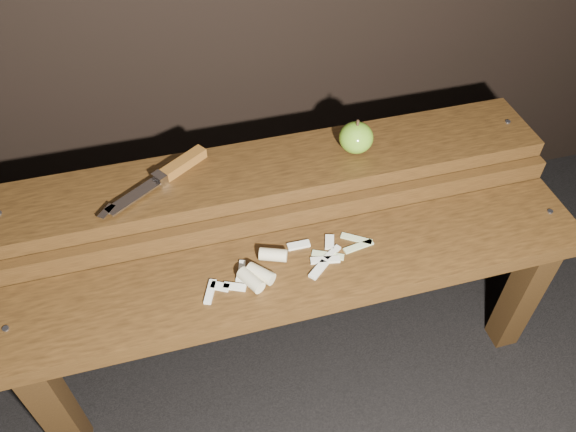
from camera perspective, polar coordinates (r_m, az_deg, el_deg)
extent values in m
plane|color=black|center=(1.50, 0.62, -13.54)|extent=(60.00, 60.00, 0.00)
cube|color=black|center=(1.31, -22.56, -17.50)|extent=(0.06, 0.06, 0.38)
cube|color=black|center=(1.47, 22.68, -7.31)|extent=(0.06, 0.06, 0.38)
cube|color=#3B230E|center=(1.14, 1.46, -5.63)|extent=(1.20, 0.20, 0.04)
cylinder|color=slate|center=(1.15, -26.76, -10.19)|extent=(0.01, 0.01, 0.00)
cylinder|color=slate|center=(1.34, 25.09, 0.42)|extent=(0.01, 0.01, 0.00)
cube|color=black|center=(1.44, -22.87, -6.18)|extent=(0.06, 0.06, 0.46)
cube|color=black|center=(1.59, 17.71, 1.83)|extent=(0.06, 0.06, 0.46)
cube|color=#3B230E|center=(1.18, -0.06, -0.16)|extent=(1.20, 0.02, 0.05)
cube|color=#3B230E|center=(1.22, -1.36, 4.59)|extent=(1.20, 0.18, 0.04)
cylinder|color=slate|center=(1.42, 21.43, 8.90)|extent=(0.01, 0.01, 0.00)
ellipsoid|color=#659B1F|center=(1.23, 6.93, 7.91)|extent=(0.07, 0.07, 0.07)
cylinder|color=#382314|center=(1.21, 7.10, 9.37)|extent=(0.01, 0.01, 0.01)
cube|color=brown|center=(1.21, -10.54, 5.30)|extent=(0.11, 0.08, 0.02)
cube|color=silver|center=(1.19, -12.87, 3.70)|extent=(0.03, 0.04, 0.02)
cube|color=silver|center=(1.16, -15.47, 1.90)|extent=(0.11, 0.09, 0.00)
cube|color=silver|center=(1.15, -17.96, 0.43)|extent=(0.04, 0.04, 0.00)
cube|color=beige|center=(1.14, 4.51, -3.74)|extent=(0.04, 0.03, 0.01)
cube|color=beige|center=(1.09, -5.43, -7.16)|extent=(0.05, 0.03, 0.01)
cube|color=beige|center=(1.16, 4.24, -2.66)|extent=(0.03, 0.04, 0.01)
cube|color=beige|center=(1.11, 3.12, -5.47)|extent=(0.05, 0.04, 0.01)
cube|color=beige|center=(1.12, -4.71, -5.30)|extent=(0.02, 0.04, 0.01)
cube|color=beige|center=(1.09, -7.91, -7.63)|extent=(0.03, 0.06, 0.01)
cube|color=beige|center=(1.13, 3.80, -4.47)|extent=(0.06, 0.03, 0.01)
cube|color=beige|center=(1.09, -6.92, -7.12)|extent=(0.04, 0.03, 0.01)
cube|color=beige|center=(1.15, 1.09, -2.98)|extent=(0.05, 0.02, 0.01)
cube|color=beige|center=(1.10, -4.31, -6.48)|extent=(0.04, 0.02, 0.01)
cylinder|color=#C9BB8C|center=(1.12, -1.52, -3.96)|extent=(0.06, 0.04, 0.03)
cylinder|color=#C9BB8C|center=(1.08, -3.79, -6.52)|extent=(0.05, 0.06, 0.03)
cylinder|color=#C9BB8C|center=(1.09, -2.80, -5.89)|extent=(0.06, 0.06, 0.03)
cube|color=#BCC988|center=(1.14, 4.08, -3.99)|extent=(0.06, 0.04, 0.00)
cube|color=#BCC988|center=(1.17, 6.96, -2.31)|extent=(0.06, 0.05, 0.00)
cube|color=#BCC988|center=(1.16, 7.17, -3.08)|extent=(0.07, 0.02, 0.00)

